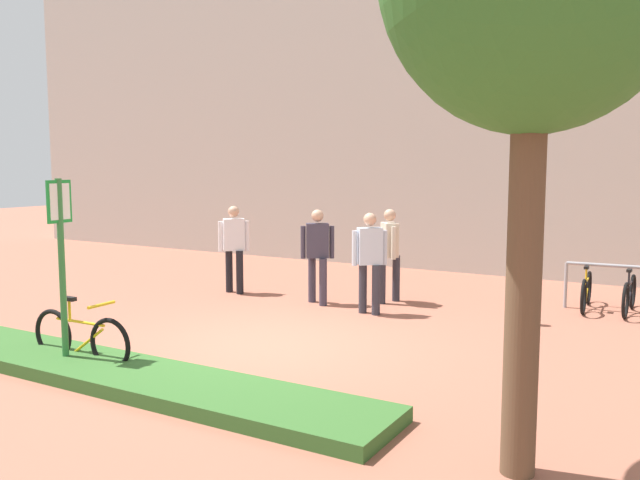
{
  "coord_description": "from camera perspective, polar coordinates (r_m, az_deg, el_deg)",
  "views": [
    {
      "loc": [
        5.22,
        -7.52,
        2.53
      ],
      "look_at": [
        -0.41,
        2.15,
        1.25
      ],
      "focal_mm": 37.39,
      "sensor_mm": 36.0,
      "label": 1
    }
  ],
  "objects": [
    {
      "name": "ground_plane",
      "position": [
        9.5,
        -4.46,
        -8.95
      ],
      "size": [
        60.0,
        60.0,
        0.0
      ],
      "primitive_type": "plane",
      "color": "#9E5B47"
    },
    {
      "name": "building_facade",
      "position": [
        16.6,
        11.93,
        14.93
      ],
      "size": [
        28.0,
        1.2,
        10.0
      ],
      "primitive_type": "cube",
      "color": "#B2ADA3",
      "rests_on": "ground"
    },
    {
      "name": "planter_strip",
      "position": [
        8.33,
        -16.94,
        -10.86
      ],
      "size": [
        7.0,
        1.1,
        0.16
      ],
      "primitive_type": "cube",
      "color": "#336028",
      "rests_on": "ground"
    },
    {
      "name": "parking_sign_post",
      "position": [
        8.71,
        -21.29,
        -0.42
      ],
      "size": [
        0.08,
        0.36,
        2.36
      ],
      "color": "#2D7238",
      "rests_on": "ground"
    },
    {
      "name": "bike_at_sign",
      "position": [
        9.02,
        -19.79,
        -7.86
      ],
      "size": [
        1.68,
        0.42,
        0.86
      ],
      "color": "black",
      "rests_on": "ground"
    },
    {
      "name": "bike_rack_cluster",
      "position": [
        12.5,
        24.96,
        -4.15
      ],
      "size": [
        2.11,
        1.57,
        0.83
      ],
      "color": "#99999E",
      "rests_on": "ground"
    },
    {
      "name": "bollard_steel",
      "position": [
        11.05,
        16.35,
        -4.59
      ],
      "size": [
        0.16,
        0.16,
        0.9
      ],
      "primitive_type": "cylinder",
      "color": "#ADADB2",
      "rests_on": "ground"
    },
    {
      "name": "person_suited_dark",
      "position": [
        12.01,
        -0.22,
        -0.88
      ],
      "size": [
        0.52,
        0.42,
        1.72
      ],
      "color": "#383342",
      "rests_on": "ground"
    },
    {
      "name": "person_casual_tan",
      "position": [
        13.14,
        -7.37,
        -0.3
      ],
      "size": [
        0.46,
        0.45,
        1.72
      ],
      "color": "black",
      "rests_on": "ground"
    },
    {
      "name": "person_shirt_blue",
      "position": [
        12.2,
        5.96,
        -0.8
      ],
      "size": [
        0.44,
        0.49,
        1.72
      ],
      "color": "#2D2D38",
      "rests_on": "ground"
    },
    {
      "name": "person_shirt_white",
      "position": [
        11.23,
        4.27,
        -1.42
      ],
      "size": [
        0.48,
        0.44,
        1.72
      ],
      "color": "#2D2D38",
      "rests_on": "ground"
    }
  ]
}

